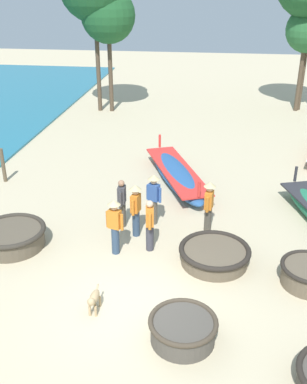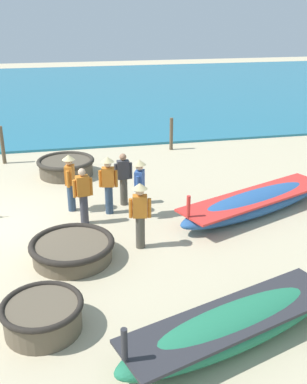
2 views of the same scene
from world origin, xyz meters
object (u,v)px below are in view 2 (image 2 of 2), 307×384
Objects in this scene: long_boat_white_hull at (256,202)px; long_boat_ochre_hull at (234,325)px; coracle_far_left at (66,166)px; fisherman_by_coracle at (140,185)px; fisherman_hauling at (140,211)px; mooring_post_shoreline at (2,145)px; fisherman_with_hat at (108,181)px; fisherman_standing_right at (83,195)px; coracle_upturned at (72,249)px; coracle_center at (43,315)px; fisherman_standing_left at (123,178)px; mooring_post_mid_beach at (171,134)px; fisherman_crouching at (70,179)px.

long_boat_ochre_hull is at bearing -28.05° from long_boat_white_hull.
coracle_far_left is 1.18× the size of fisherman_by_coracle.
fisherman_by_coracle and fisherman_hauling have the same top height.
fisherman_hauling is at bearing 15.73° from coracle_far_left.
fisherman_by_coracle is (-5.31, -0.66, 0.63)m from long_boat_ochre_hull.
fisherman_by_coracle is 7.01m from mooring_post_shoreline.
fisherman_standing_right is at bearing -54.55° from fisherman_with_hat.
coracle_upturned is at bearing -142.46° from long_boat_ochre_hull.
long_boat_ochre_hull is (1.00, 3.23, 0.01)m from coracle_center.
fisherman_with_hat is at bearing -166.96° from fisherman_hauling.
fisherman_standing_right reaches higher than mooring_post_shoreline.
coracle_far_left is 0.37× the size of long_boat_white_hull.
coracle_center is at bearing -14.89° from coracle_upturned.
fisherman_standing_left reaches higher than mooring_post_mid_beach.
fisherman_standing_right is (-1.84, 0.41, 0.57)m from coracle_upturned.
fisherman_by_coracle is (-1.93, 1.94, 0.69)m from coracle_upturned.
fisherman_with_hat is (-4.74, 1.78, 0.64)m from coracle_center.
long_boat_ochre_hull is at bearing 22.75° from fisherman_standing_right.
fisherman_hauling reaches higher than fisherman_standing_left.
long_boat_white_hull is at bearing 49.99° from coracle_far_left.
long_boat_ochre_hull is at bearing 21.98° from fisherman_crouching.
fisherman_by_coracle reaches higher than mooring_post_shoreline.
coracle_far_left is 1.39× the size of mooring_post_shoreline.
mooring_post_mid_beach is at bearing 147.13° from fisherman_standing_right.
coracle_upturned is 1.17× the size of fisherman_with_hat.
fisherman_with_hat and fisherman_hauling have the same top height.
mooring_post_mid_beach is (-6.16, 3.98, -0.18)m from fisherman_standing_right.
mooring_post_shoreline is at bearing -164.16° from coracle_upturned.
fisherman_by_coracle is 1.06× the size of fisherman_standing_left.
fisherman_by_coracle is at bearing 149.12° from coracle_center.
fisherman_hauling is (-3.61, -0.96, 0.63)m from long_boat_ochre_hull.
coracle_far_left is 1.18× the size of fisherman_with_hat.
fisherman_with_hat is at bearing 68.35° from fisherman_crouching.
fisherman_hauling is at bearing 98.02° from coracle_upturned.
mooring_post_mid_beach reaches higher than long_boat_ochre_hull.
fisherman_standing_left is at bearing 136.06° from fisherman_with_hat.
coracle_upturned is at bearing 15.84° from mooring_post_shoreline.
fisherman_crouching is (-5.15, 0.75, 0.64)m from coracle_center.
mooring_post_mid_beach is at bearing 140.74° from fisherman_crouching.
coracle_far_left is at bearing -151.73° from fisherman_standing_left.
mooring_post_mid_beach is at bearing 160.47° from fisherman_hauling.
fisherman_hauling is 1.00× the size of fisherman_crouching.
coracle_center is 10.11m from mooring_post_shoreline.
coracle_far_left is 3.11m from fisherman_crouching.
coracle_center is at bearing -25.84° from mooring_post_mid_beach.
fisherman_standing_left is (-2.64, 0.01, -0.12)m from fisherman_hauling.
fisherman_standing_left is at bearing -28.23° from mooring_post_mid_beach.
coracle_center is 1.05× the size of mooring_post_shoreline.
fisherman_by_coracle is at bearing 169.78° from fisherman_hauling.
fisherman_hauling is at bearing -0.13° from fisherman_standing_left.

